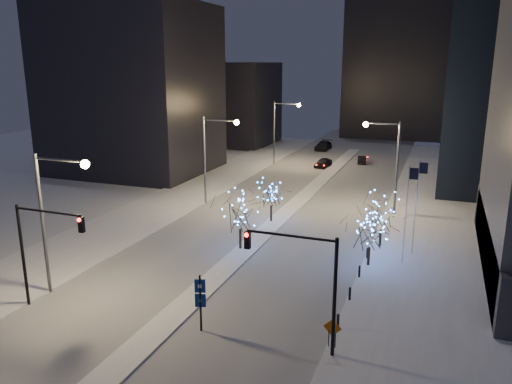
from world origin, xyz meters
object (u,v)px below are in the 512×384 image
at_px(holiday_tree_median_far, 271,194).
at_px(car_mid, 362,160).
at_px(traffic_signal_east, 307,274).
at_px(car_far, 323,146).
at_px(holiday_tree_plaza_near, 370,231).
at_px(traffic_signal_west, 40,241).
at_px(holiday_tree_median_near, 240,212).
at_px(holiday_tree_plaza_far, 382,214).
at_px(street_lamp_w_mid, 213,148).
at_px(street_lamp_w_far, 281,124).
at_px(construction_sign, 332,330).
at_px(street_lamp_east, 389,155).
at_px(street_lamp_w_near, 53,206).
at_px(car_near, 323,163).
at_px(wayfinding_sign, 200,297).

bearing_deg(holiday_tree_median_far, car_mid, 83.83).
height_order(traffic_signal_east, car_far, traffic_signal_east).
bearing_deg(holiday_tree_median_far, car_far, 96.41).
bearing_deg(holiday_tree_median_far, holiday_tree_plaza_near, -36.53).
xyz_separation_m(traffic_signal_west, holiday_tree_median_far, (7.94, 22.77, -1.80)).
bearing_deg(holiday_tree_median_near, holiday_tree_plaza_far, 23.17).
relative_size(street_lamp_w_mid, street_lamp_w_far, 1.00).
bearing_deg(car_mid, street_lamp_w_mid, 59.54).
relative_size(holiday_tree_median_near, construction_sign, 3.16).
bearing_deg(traffic_signal_east, holiday_tree_median_near, 125.02).
bearing_deg(construction_sign, traffic_signal_west, -171.94).
height_order(street_lamp_east, car_far, street_lamp_east).
height_order(street_lamp_w_near, holiday_tree_median_far, street_lamp_w_near).
bearing_deg(holiday_tree_plaza_far, traffic_signal_east, -95.88).
distance_m(holiday_tree_median_far, holiday_tree_plaza_far, 11.84).
bearing_deg(car_near, holiday_tree_median_far, -77.27).
xyz_separation_m(traffic_signal_west, wayfinding_sign, (10.89, 1.00, -2.52)).
bearing_deg(holiday_tree_plaza_near, car_mid, 99.58).
distance_m(car_near, construction_sign, 51.92).
relative_size(traffic_signal_west, car_far, 1.24).
bearing_deg(holiday_tree_median_near, holiday_tree_median_far, 90.00).
xyz_separation_m(car_near, car_far, (-3.65, 15.85, 0.10)).
relative_size(car_far, wayfinding_sign, 1.55).
bearing_deg(street_lamp_w_far, car_far, 78.26).
relative_size(car_near, holiday_tree_plaza_far, 0.86).
relative_size(car_mid, car_far, 0.68).
relative_size(wayfinding_sign, construction_sign, 2.07).
distance_m(traffic_signal_west, car_near, 52.80).
bearing_deg(street_lamp_w_mid, holiday_tree_median_near, -56.05).
xyz_separation_m(street_lamp_w_near, holiday_tree_median_far, (8.44, 20.77, -3.54)).
bearing_deg(holiday_tree_plaza_far, holiday_tree_median_far, 163.03).
xyz_separation_m(street_lamp_w_far, construction_sign, (19.24, -50.21, -5.29)).
bearing_deg(car_near, street_lamp_w_far, -168.14).
bearing_deg(holiday_tree_median_far, street_lamp_w_far, 106.10).
bearing_deg(street_lamp_w_mid, holiday_tree_median_far, -26.62).
bearing_deg(car_mid, traffic_signal_east, 87.06).
relative_size(car_near, wayfinding_sign, 1.15).
bearing_deg(construction_sign, traffic_signal_east, -147.20).
height_order(car_far, holiday_tree_plaza_near, holiday_tree_plaza_near).
bearing_deg(wayfinding_sign, car_far, 79.10).
bearing_deg(holiday_tree_plaza_far, car_mid, 101.20).
bearing_deg(wayfinding_sign, holiday_tree_median_far, 79.98).
bearing_deg(car_mid, holiday_tree_median_near, 76.33).
xyz_separation_m(holiday_tree_plaza_near, construction_sign, (-0.20, -12.83, -1.76)).
bearing_deg(wayfinding_sign, street_lamp_w_far, 84.85).
relative_size(car_far, construction_sign, 3.22).
relative_size(street_lamp_w_mid, wayfinding_sign, 2.74).
bearing_deg(street_lamp_w_near, holiday_tree_median_far, 67.89).
distance_m(car_mid, holiday_tree_median_far, 35.04).
relative_size(street_lamp_east, car_far, 1.77).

